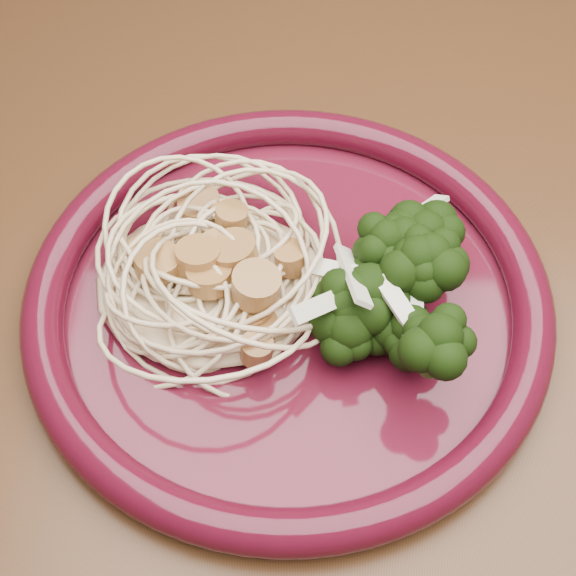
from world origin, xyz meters
The scene contains 6 objects.
dining_table centered at (0.00, 0.00, 0.65)m, with size 1.20×0.80×0.75m.
dinner_plate centered at (0.01, -0.06, 0.76)m, with size 0.36×0.36×0.03m.
spaghetti_pile centered at (-0.04, -0.05, 0.77)m, with size 0.14×0.12×0.03m, color beige.
scallop_cluster centered at (-0.04, -0.05, 0.81)m, with size 0.13×0.13×0.04m, color #A97A43, non-canonical shape.
broccoli_pile centered at (0.07, -0.07, 0.78)m, with size 0.09×0.16×0.05m, color black.
onion_garnish centered at (0.07, -0.07, 0.82)m, with size 0.07×0.10×0.05m, color beige, non-canonical shape.
Camera 1 is at (0.02, -0.33, 1.15)m, focal length 50.00 mm.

